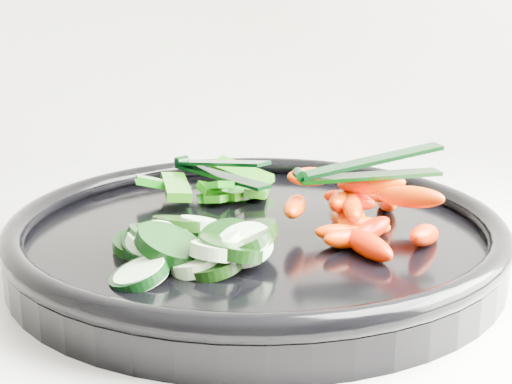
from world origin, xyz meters
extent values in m
cylinder|color=black|center=(0.66, 1.66, 0.94)|extent=(0.45, 0.45, 0.02)
torus|color=black|center=(0.66, 1.66, 0.96)|extent=(0.45, 0.45, 0.02)
cylinder|color=black|center=(0.57, 1.58, 0.96)|extent=(0.05, 0.05, 0.02)
cylinder|color=beige|center=(0.57, 1.58, 0.96)|extent=(0.05, 0.05, 0.02)
cylinder|color=black|center=(0.58, 1.63, 0.96)|extent=(0.06, 0.07, 0.03)
cylinder|color=#D6F4C3|center=(0.57, 1.62, 0.96)|extent=(0.05, 0.05, 0.03)
cylinder|color=black|center=(0.58, 1.63, 0.96)|extent=(0.05, 0.05, 0.03)
cylinder|color=beige|center=(0.58, 1.63, 0.96)|extent=(0.04, 0.04, 0.02)
cylinder|color=black|center=(0.62, 1.59, 0.96)|extent=(0.06, 0.06, 0.02)
cylinder|color=#E1F6C5|center=(0.61, 1.59, 0.96)|extent=(0.04, 0.04, 0.02)
cylinder|color=black|center=(0.60, 1.65, 0.96)|extent=(0.04, 0.04, 0.02)
cylinder|color=beige|center=(0.60, 1.65, 0.96)|extent=(0.04, 0.04, 0.02)
cylinder|color=black|center=(0.57, 1.63, 0.96)|extent=(0.05, 0.05, 0.02)
cylinder|color=beige|center=(0.58, 1.62, 0.96)|extent=(0.04, 0.04, 0.01)
cylinder|color=black|center=(0.58, 1.63, 0.96)|extent=(0.06, 0.06, 0.03)
cylinder|color=#DDFAC8|center=(0.59, 1.62, 0.96)|extent=(0.04, 0.04, 0.02)
cylinder|color=black|center=(0.64, 1.60, 0.97)|extent=(0.06, 0.06, 0.03)
cylinder|color=#D8EEBE|center=(0.62, 1.60, 0.97)|extent=(0.04, 0.04, 0.02)
cylinder|color=black|center=(0.60, 1.64, 0.97)|extent=(0.06, 0.06, 0.02)
cylinder|color=#D0EDBD|center=(0.61, 1.64, 0.97)|extent=(0.04, 0.04, 0.01)
cylinder|color=black|center=(0.59, 1.60, 0.97)|extent=(0.06, 0.07, 0.03)
cylinder|color=beige|center=(0.59, 1.61, 0.97)|extent=(0.05, 0.05, 0.03)
cylinder|color=black|center=(0.63, 1.60, 0.97)|extent=(0.05, 0.05, 0.03)
cylinder|color=#D7F6C5|center=(0.64, 1.59, 0.97)|extent=(0.04, 0.04, 0.03)
cylinder|color=black|center=(0.64, 1.62, 0.97)|extent=(0.05, 0.05, 0.02)
cylinder|color=beige|center=(0.63, 1.61, 0.97)|extent=(0.05, 0.05, 0.02)
cylinder|color=black|center=(0.63, 1.59, 0.97)|extent=(0.06, 0.06, 0.02)
cylinder|color=#D9EFBF|center=(0.62, 1.58, 0.97)|extent=(0.05, 0.05, 0.02)
ellipsoid|color=#FE1D00|center=(0.73, 1.63, 0.96)|extent=(0.05, 0.04, 0.02)
ellipsoid|color=#FC4500|center=(0.71, 1.63, 0.96)|extent=(0.04, 0.02, 0.02)
ellipsoid|color=#FF2B00|center=(0.72, 1.60, 0.96)|extent=(0.04, 0.06, 0.02)
ellipsoid|color=#F04000|center=(0.73, 1.67, 0.96)|extent=(0.03, 0.04, 0.02)
ellipsoid|color=#F61E00|center=(0.77, 1.61, 0.96)|extent=(0.04, 0.05, 0.03)
ellipsoid|color=#F32400|center=(0.72, 1.66, 0.96)|extent=(0.02, 0.05, 0.02)
ellipsoid|color=#FB1C00|center=(0.71, 1.61, 0.96)|extent=(0.04, 0.03, 0.02)
ellipsoid|color=#F76200|center=(0.73, 1.64, 0.96)|extent=(0.04, 0.02, 0.02)
ellipsoid|color=#F65800|center=(0.77, 1.70, 0.96)|extent=(0.03, 0.05, 0.02)
ellipsoid|color=#FF0E00|center=(0.73, 1.69, 0.96)|extent=(0.03, 0.05, 0.02)
ellipsoid|color=#DE4500|center=(0.68, 1.65, 0.98)|extent=(0.03, 0.05, 0.02)
ellipsoid|color=#EF5B00|center=(0.75, 1.68, 0.98)|extent=(0.05, 0.05, 0.03)
ellipsoid|color=#F12500|center=(0.72, 1.66, 0.98)|extent=(0.04, 0.05, 0.03)
ellipsoid|color=#FF4B00|center=(0.72, 1.64, 0.98)|extent=(0.02, 0.05, 0.02)
ellipsoid|color=#F42000|center=(0.73, 1.66, 0.98)|extent=(0.04, 0.02, 0.02)
ellipsoid|color=#F43600|center=(0.77, 1.67, 0.98)|extent=(0.05, 0.03, 0.02)
ellipsoid|color=#FF5C00|center=(0.74, 1.65, 0.99)|extent=(0.05, 0.04, 0.02)
ellipsoid|color=#F72B00|center=(0.70, 1.68, 0.99)|extent=(0.05, 0.03, 0.02)
ellipsoid|color=#E03F00|center=(0.74, 1.66, 0.99)|extent=(0.05, 0.03, 0.02)
ellipsoid|color=#E14000|center=(0.76, 1.62, 0.99)|extent=(0.05, 0.05, 0.02)
cube|color=#10740B|center=(0.64, 1.74, 0.96)|extent=(0.04, 0.05, 0.02)
cube|color=#146D0A|center=(0.64, 1.76, 0.96)|extent=(0.06, 0.04, 0.03)
cube|color=#1E6F0A|center=(0.67, 1.75, 0.96)|extent=(0.03, 0.05, 0.02)
cube|color=#226C0A|center=(0.64, 1.75, 0.96)|extent=(0.04, 0.04, 0.01)
cube|color=#1F700A|center=(0.64, 1.75, 0.96)|extent=(0.06, 0.02, 0.02)
cube|color=#0C730B|center=(0.63, 1.74, 0.97)|extent=(0.03, 0.05, 0.02)
cube|color=#106C0A|center=(0.59, 1.76, 0.97)|extent=(0.05, 0.02, 0.02)
cube|color=#1F6F0A|center=(0.60, 1.75, 0.97)|extent=(0.03, 0.07, 0.01)
cube|color=#16730B|center=(0.66, 1.79, 0.97)|extent=(0.06, 0.06, 0.02)
cylinder|color=black|center=(0.68, 1.64, 1.00)|extent=(0.01, 0.01, 0.01)
cube|color=black|center=(0.74, 1.65, 1.00)|extent=(0.11, 0.03, 0.00)
cube|color=black|center=(0.74, 1.65, 1.01)|extent=(0.11, 0.03, 0.02)
cylinder|color=black|center=(0.60, 1.80, 0.98)|extent=(0.01, 0.01, 0.01)
cube|color=black|center=(0.64, 1.76, 0.97)|extent=(0.08, 0.10, 0.00)
cube|color=black|center=(0.64, 1.76, 0.99)|extent=(0.08, 0.10, 0.02)
camera|label=1|loc=(0.59, 1.15, 1.13)|focal=50.00mm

